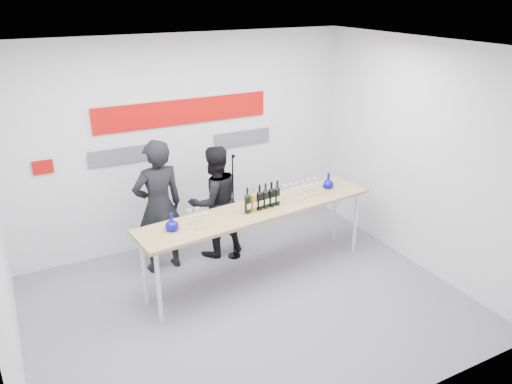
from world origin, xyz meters
The scene contains 12 objects.
ground centered at (0.00, 0.00, 0.00)m, with size 5.00×5.00×0.00m, color slate.
back_wall centered at (0.00, 2.00, 1.50)m, with size 5.00×0.04×3.00m, color silver.
signage centered at (-0.06, 1.97, 1.81)m, with size 3.38×0.02×0.79m.
tasting_table centered at (0.44, 0.55, 0.89)m, with size 3.27×0.98×0.97m.
wine_bottles centered at (0.46, 0.52, 1.13)m, with size 0.53×0.13×0.33m.
decanter_left centered at (-0.74, 0.47, 1.07)m, with size 0.16×0.16×0.21m, color #080A98, non-canonical shape.
decanter_right centered at (1.61, 0.72, 1.07)m, with size 0.16×0.16×0.21m, color #080A98, non-canonical shape.
glasses_left centered at (-0.44, 0.45, 1.06)m, with size 0.18×0.23×0.18m.
glasses_right centered at (1.14, 0.62, 1.06)m, with size 0.58×0.28×0.18m.
presenter_left centered at (-0.65, 1.30, 0.91)m, with size 0.66×0.43×1.81m, color black.
presenter_right centered at (0.16, 1.36, 0.80)m, with size 0.78×0.60×1.60m, color black.
mic_stand centered at (0.34, 1.12, 0.47)m, with size 0.18×0.18×1.53m.
Camera 1 is at (-2.26, -4.52, 3.56)m, focal length 35.00 mm.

